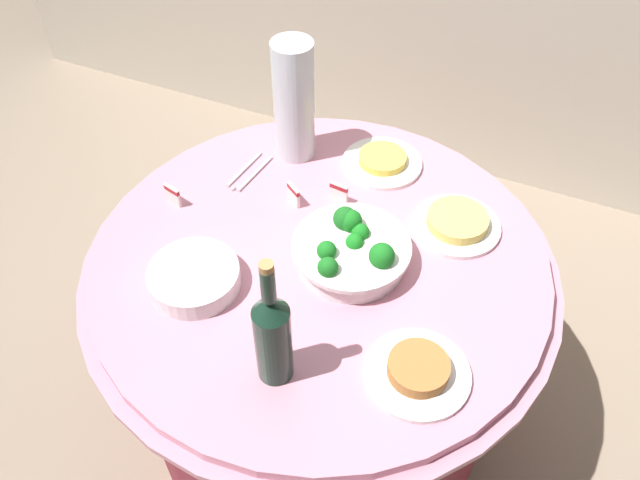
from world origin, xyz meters
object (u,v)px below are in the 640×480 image
at_px(label_placard_front, 293,194).
at_px(broccoli_bowl, 351,250).
at_px(food_plate_peanuts, 418,371).
at_px(label_placard_rear, 339,192).
at_px(food_plate_noodles, 457,223).
at_px(decorative_fruit_vase, 294,108).
at_px(plate_stack, 194,278).
at_px(food_plate_fried_egg, 382,161).
at_px(label_placard_mid, 173,194).
at_px(serving_tongs, 249,173).
at_px(wine_bottle, 273,335).

bearing_deg(label_placard_front, broccoli_bowl, -31.70).
distance_m(broccoli_bowl, food_plate_peanuts, 0.34).
bearing_deg(label_placard_rear, broccoli_bowl, -59.63).
xyz_separation_m(food_plate_noodles, food_plate_peanuts, (0.04, -0.45, 0.00)).
distance_m(decorative_fruit_vase, label_placard_front, 0.24).
distance_m(broccoli_bowl, label_placard_rear, 0.22).
distance_m(plate_stack, food_plate_fried_egg, 0.63).
bearing_deg(broccoli_bowl, food_plate_peanuts, -44.30).
distance_m(food_plate_peanuts, label_placard_mid, 0.77).
relative_size(decorative_fruit_vase, food_plate_fried_egg, 1.55).
bearing_deg(label_placard_mid, food_plate_noodles, 16.61).
bearing_deg(label_placard_front, food_plate_noodles, 11.16).
distance_m(serving_tongs, label_placard_mid, 0.22).
height_order(broccoli_bowl, serving_tongs, broccoli_bowl).
distance_m(decorative_fruit_vase, food_plate_noodles, 0.52).
height_order(decorative_fruit_vase, food_plate_fried_egg, decorative_fruit_vase).
bearing_deg(serving_tongs, food_plate_fried_egg, 29.72).
height_order(food_plate_noodles, label_placard_mid, label_placard_mid).
relative_size(decorative_fruit_vase, label_placard_front, 6.18).
bearing_deg(label_placard_front, decorative_fruit_vase, 113.83).
relative_size(food_plate_noodles, food_plate_peanuts, 1.00).
relative_size(decorative_fruit_vase, label_placard_rear, 6.18).
height_order(broccoli_bowl, label_placard_rear, broccoli_bowl).
xyz_separation_m(decorative_fruit_vase, food_plate_peanuts, (0.54, -0.56, -0.13)).
xyz_separation_m(wine_bottle, food_plate_peanuts, (0.27, 0.11, -0.11)).
relative_size(food_plate_fried_egg, label_placard_front, 4.00).
bearing_deg(food_plate_peanuts, label_placard_mid, 162.02).
xyz_separation_m(plate_stack, serving_tongs, (-0.07, 0.39, -0.02)).
height_order(wine_bottle, food_plate_peanuts, wine_bottle).
relative_size(wine_bottle, serving_tongs, 2.00).
xyz_separation_m(food_plate_noodles, label_placard_mid, (-0.70, -0.21, 0.01)).
xyz_separation_m(wine_bottle, serving_tongs, (-0.34, 0.53, -0.12)).
bearing_deg(food_plate_noodles, decorative_fruit_vase, 167.54).
bearing_deg(food_plate_noodles, broccoli_bowl, -133.17).
bearing_deg(wine_bottle, decorative_fruit_vase, 111.89).
height_order(decorative_fruit_vase, food_plate_peanuts, decorative_fruit_vase).
relative_size(food_plate_fried_egg, label_placard_mid, 4.00).
height_order(serving_tongs, food_plate_fried_egg, food_plate_fried_egg).
xyz_separation_m(decorative_fruit_vase, label_placard_front, (0.08, -0.19, -0.12)).
bearing_deg(wine_bottle, food_plate_fried_egg, 91.90).
relative_size(decorative_fruit_vase, food_plate_peanuts, 1.55).
xyz_separation_m(broccoli_bowl, label_placard_mid, (-0.50, 0.00, -0.01)).
bearing_deg(serving_tongs, food_plate_noodles, 2.83).
bearing_deg(broccoli_bowl, serving_tongs, 153.77).
relative_size(plate_stack, wine_bottle, 0.62).
relative_size(food_plate_fried_egg, label_placard_rear, 4.00).
distance_m(food_plate_noodles, label_placard_front, 0.42).
bearing_deg(serving_tongs, plate_stack, -79.73).
height_order(decorative_fruit_vase, food_plate_noodles, decorative_fruit_vase).
height_order(decorative_fruit_vase, label_placard_rear, decorative_fruit_vase).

